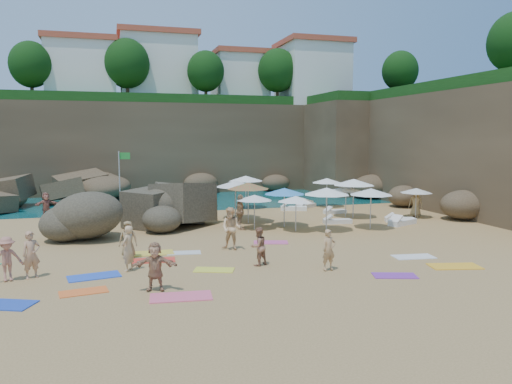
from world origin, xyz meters
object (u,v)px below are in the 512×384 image
object	(u,v)px
person_stand_6	(128,248)
rock_outcrop	(126,229)
parasol_1	(327,181)
person_stand_4	(416,203)
flag_pole	(121,172)
person_stand_3	(240,212)
lounger_0	(306,206)
person_stand_1	(258,246)
person_stand_2	(185,203)
parasol_0	(235,184)
person_stand_0	(31,255)
person_stand_5	(46,205)
parasol_2	(246,178)

from	to	relation	value
person_stand_6	rock_outcrop	bearing A→B (deg)	-149.04
parasol_1	person_stand_4	world-z (taller)	parasol_1
flag_pole	parasol_1	size ratio (longest dim) A/B	1.85
person_stand_3	rock_outcrop	bearing A→B (deg)	76.37
lounger_0	person_stand_3	size ratio (longest dim) A/B	0.92
person_stand_1	person_stand_2	world-z (taller)	person_stand_1
person_stand_2	person_stand_3	distance (m)	6.58
person_stand_3	person_stand_4	xyz separation A→B (m)	(11.73, 1.11, -0.09)
parasol_0	person_stand_2	xyz separation A→B (m)	(-2.73, 2.75, -1.46)
person_stand_4	person_stand_2	bearing A→B (deg)	-159.08
rock_outcrop	parasol_0	distance (m)	7.11
parasol_1	person_stand_1	distance (m)	17.17
person_stand_1	person_stand_4	bearing A→B (deg)	-169.62
lounger_0	person_stand_6	distance (m)	18.75
flag_pole	person_stand_6	distance (m)	16.54
person_stand_1	person_stand_0	bearing A→B (deg)	-27.42
person_stand_3	person_stand_2	bearing A→B (deg)	22.98
lounger_0	person_stand_5	distance (m)	17.27
parasol_0	person_stand_0	size ratio (longest dim) A/B	1.47
lounger_0	person_stand_1	size ratio (longest dim) A/B	1.17
parasol_2	person_stand_2	xyz separation A→B (m)	(-4.55, -1.51, -1.40)
lounger_0	person_stand_5	world-z (taller)	person_stand_5
parasol_0	person_stand_6	world-z (taller)	parasol_0
person_stand_3	person_stand_5	xyz separation A→B (m)	(-10.67, 7.50, -0.18)
rock_outcrop	person_stand_2	distance (m)	5.83
parasol_0	person_stand_5	world-z (taller)	parasol_0
person_stand_4	person_stand_1	bearing A→B (deg)	-105.14
parasol_0	person_stand_6	xyz separation A→B (m)	(-6.76, -10.41, -1.32)
flag_pole	parasol_2	distance (m)	8.61
person_stand_0	person_stand_3	xyz separation A→B (m)	(9.53, 6.96, 0.11)
parasol_2	person_stand_3	world-z (taller)	parasol_2
person_stand_4	parasol_0	bearing A→B (deg)	-150.79
person_stand_2	person_stand_6	world-z (taller)	person_stand_6
parasol_1	parasol_2	distance (m)	5.87
parasol_2	person_stand_4	world-z (taller)	parasol_2
parasol_1	person_stand_3	xyz separation A→B (m)	(-8.18, -6.78, -0.94)
lounger_0	person_stand_4	size ratio (longest dim) A/B	1.02
person_stand_3	person_stand_1	bearing A→B (deg)	174.72
parasol_0	parasol_1	size ratio (longest dim) A/B	1.15
person_stand_0	person_stand_4	world-z (taller)	person_stand_4
parasol_2	person_stand_6	world-z (taller)	parasol_2
parasol_1	person_stand_5	distance (m)	18.90
person_stand_0	flag_pole	bearing A→B (deg)	51.83
person_stand_0	rock_outcrop	bearing A→B (deg)	42.15
person_stand_3	person_stand_6	distance (m)	9.30
person_stand_3	parasol_2	bearing A→B (deg)	-13.35
parasol_2	person_stand_6	distance (m)	17.05
person_stand_4	person_stand_5	distance (m)	23.29
rock_outcrop	parasol_2	bearing A→B (deg)	34.79
rock_outcrop	person_stand_3	world-z (taller)	person_stand_3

